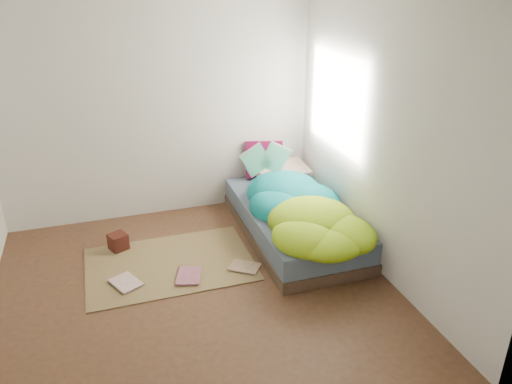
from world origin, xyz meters
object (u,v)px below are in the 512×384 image
Objects in this scene: pillow_magenta at (264,159)px; open_book at (266,151)px; wooden_box at (118,242)px; floor_book_a at (116,288)px; floor_book_b at (177,276)px; bed at (293,221)px.

pillow_magenta is 0.91× the size of open_book.
floor_book_a is at bearing -96.32° from wooden_box.
wooden_box is 0.57× the size of floor_book_b.
pillow_magenta is 1.50× the size of floor_book_b.
wooden_box is 0.57× the size of floor_book_a.
open_book is at bearing 7.20° from wooden_box.
floor_book_b is (-1.20, -0.92, -0.80)m from open_book.
floor_book_a is at bearing -152.85° from open_book.
bed is at bearing -73.88° from open_book.
bed is 12.00× the size of wooden_box.
floor_book_b is at bearing -55.94° from wooden_box.
pillow_magenta is at bearing 9.77° from floor_book_a.
open_book is (-0.13, -0.42, 0.27)m from pillow_magenta.
bed is at bearing -8.62° from wooden_box.
open_book is at bearing -91.39° from pillow_magenta.
pillow_magenta is 1.51× the size of floor_book_a.
bed reaches higher than floor_book_b.
floor_book_b is (-1.34, -0.43, -0.14)m from bed.
open_book reaches higher than bed.
floor_book_a is 0.56m from floor_book_b.
bed is 4.15× the size of open_book.
bed is 6.81× the size of floor_book_b.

